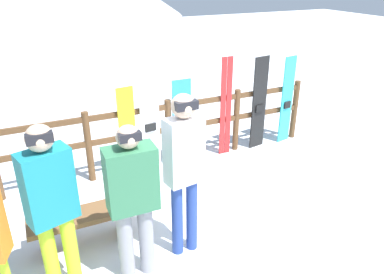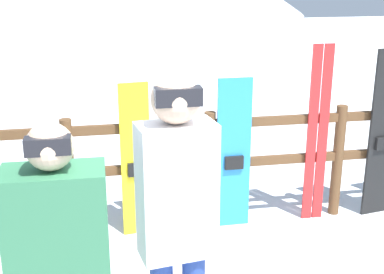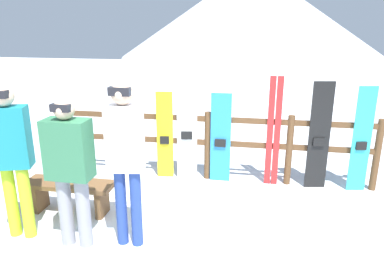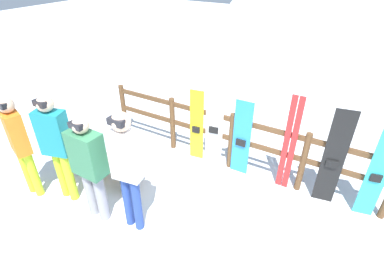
{
  "view_description": "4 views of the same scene",
  "coord_description": "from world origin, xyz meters",
  "px_view_note": "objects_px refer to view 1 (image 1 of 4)",
  "views": [
    {
      "loc": [
        -1.92,
        -3.08,
        2.89
      ],
      "look_at": [
        -0.02,
        1.0,
        0.85
      ],
      "focal_mm": 35.0,
      "sensor_mm": 36.0,
      "label": 1
    },
    {
      "loc": [
        -0.96,
        -2.45,
        2.32
      ],
      "look_at": [
        -0.29,
        1.23,
        1.09
      ],
      "focal_mm": 50.0,
      "sensor_mm": 36.0,
      "label": 2
    },
    {
      "loc": [
        0.73,
        -3.53,
        2.39
      ],
      "look_at": [
        -0.07,
        0.94,
        0.98
      ],
      "focal_mm": 35.0,
      "sensor_mm": 36.0,
      "label": 3
    },
    {
      "loc": [
        1.63,
        -2.23,
        3.38
      ],
      "look_at": [
        -0.34,
        1.15,
        0.94
      ],
      "focal_mm": 28.0,
      "sensor_mm": 36.0,
      "label": 4
    }
  ],
  "objects_px": {
    "snowboard_white": "(150,122)",
    "snowboard_black_stripe": "(259,104)",
    "person_plaid_green": "(133,195)",
    "snowboard_cyan": "(287,100)",
    "snowboard_yellow": "(128,133)",
    "snowboard_blue": "(182,123)",
    "ski_pair_red": "(226,107)",
    "person_teal": "(51,202)",
    "person_white": "(184,163)",
    "bench": "(83,222)"
  },
  "relations": [
    {
      "from": "ski_pair_red",
      "to": "snowboard_blue",
      "type": "bearing_deg",
      "value": -179.74
    },
    {
      "from": "bench",
      "to": "snowboard_black_stripe",
      "type": "relative_size",
      "value": 0.72
    },
    {
      "from": "person_plaid_green",
      "to": "snowboard_yellow",
      "type": "height_order",
      "value": "person_plaid_green"
    },
    {
      "from": "snowboard_white",
      "to": "snowboard_black_stripe",
      "type": "xyz_separation_m",
      "value": [
        1.95,
        0.0,
        0.0
      ]
    },
    {
      "from": "snowboard_yellow",
      "to": "snowboard_blue",
      "type": "distance_m",
      "value": 0.87
    },
    {
      "from": "person_plaid_green",
      "to": "snowboard_cyan",
      "type": "relative_size",
      "value": 1.07
    },
    {
      "from": "snowboard_yellow",
      "to": "snowboard_black_stripe",
      "type": "bearing_deg",
      "value": 0.0
    },
    {
      "from": "bench",
      "to": "snowboard_cyan",
      "type": "bearing_deg",
      "value": 19.62
    },
    {
      "from": "bench",
      "to": "snowboard_blue",
      "type": "height_order",
      "value": "snowboard_blue"
    },
    {
      "from": "person_plaid_green",
      "to": "person_white",
      "type": "xyz_separation_m",
      "value": [
        0.58,
        0.11,
        0.15
      ]
    },
    {
      "from": "snowboard_white",
      "to": "snowboard_cyan",
      "type": "xyz_separation_m",
      "value": [
        2.53,
        -0.0,
        -0.02
      ]
    },
    {
      "from": "snowboard_black_stripe",
      "to": "snowboard_cyan",
      "type": "relative_size",
      "value": 1.03
    },
    {
      "from": "bench",
      "to": "snowboard_blue",
      "type": "bearing_deg",
      "value": 37.04
    },
    {
      "from": "snowboard_blue",
      "to": "ski_pair_red",
      "type": "distance_m",
      "value": 0.79
    },
    {
      "from": "person_plaid_green",
      "to": "ski_pair_red",
      "type": "height_order",
      "value": "person_plaid_green"
    },
    {
      "from": "snowboard_blue",
      "to": "ski_pair_red",
      "type": "relative_size",
      "value": 0.84
    },
    {
      "from": "person_white",
      "to": "snowboard_black_stripe",
      "type": "height_order",
      "value": "person_white"
    },
    {
      "from": "ski_pair_red",
      "to": "snowboard_cyan",
      "type": "distance_m",
      "value": 1.23
    },
    {
      "from": "snowboard_yellow",
      "to": "snowboard_white",
      "type": "bearing_deg",
      "value": 0.03
    },
    {
      "from": "snowboard_black_stripe",
      "to": "bench",
      "type": "bearing_deg",
      "value": -157.18
    },
    {
      "from": "snowboard_white",
      "to": "ski_pair_red",
      "type": "bearing_deg",
      "value": 0.15
    },
    {
      "from": "person_plaid_green",
      "to": "snowboard_black_stripe",
      "type": "bearing_deg",
      "value": 35.8
    },
    {
      "from": "bench",
      "to": "person_plaid_green",
      "type": "xyz_separation_m",
      "value": [
        0.42,
        -0.67,
        0.64
      ]
    },
    {
      "from": "person_plaid_green",
      "to": "snowboard_white",
      "type": "xyz_separation_m",
      "value": [
        0.86,
        2.03,
        -0.16
      ]
    },
    {
      "from": "bench",
      "to": "snowboard_black_stripe",
      "type": "xyz_separation_m",
      "value": [
        3.23,
        1.36,
        0.49
      ]
    },
    {
      "from": "snowboard_yellow",
      "to": "person_plaid_green",
      "type": "bearing_deg",
      "value": -104.18
    },
    {
      "from": "snowboard_yellow",
      "to": "ski_pair_red",
      "type": "distance_m",
      "value": 1.66
    },
    {
      "from": "snowboard_white",
      "to": "snowboard_black_stripe",
      "type": "distance_m",
      "value": 1.95
    },
    {
      "from": "snowboard_white",
      "to": "bench",
      "type": "bearing_deg",
      "value": -133.32
    },
    {
      "from": "snowboard_yellow",
      "to": "snowboard_cyan",
      "type": "xyz_separation_m",
      "value": [
        2.88,
        0.0,
        0.08
      ]
    },
    {
      "from": "snowboard_black_stripe",
      "to": "snowboard_blue",
      "type": "bearing_deg",
      "value": -179.99
    },
    {
      "from": "person_plaid_green",
      "to": "snowboard_cyan",
      "type": "bearing_deg",
      "value": 30.86
    },
    {
      "from": "person_teal",
      "to": "snowboard_yellow",
      "type": "relative_size",
      "value": 1.28
    },
    {
      "from": "bench",
      "to": "person_white",
      "type": "distance_m",
      "value": 1.39
    },
    {
      "from": "ski_pair_red",
      "to": "bench",
      "type": "bearing_deg",
      "value": -152.18
    },
    {
      "from": "snowboard_white",
      "to": "person_white",
      "type": "bearing_deg",
      "value": -98.44
    },
    {
      "from": "person_teal",
      "to": "ski_pair_red",
      "type": "distance_m",
      "value": 3.49
    },
    {
      "from": "bench",
      "to": "person_teal",
      "type": "height_order",
      "value": "person_teal"
    },
    {
      "from": "person_teal",
      "to": "snowboard_black_stripe",
      "type": "bearing_deg",
      "value": 29.23
    },
    {
      "from": "person_plaid_green",
      "to": "ski_pair_red",
      "type": "distance_m",
      "value": 2.97
    },
    {
      "from": "bench",
      "to": "snowboard_blue",
      "type": "distance_m",
      "value": 2.28
    },
    {
      "from": "person_teal",
      "to": "person_white",
      "type": "distance_m",
      "value": 1.29
    },
    {
      "from": "person_plaid_green",
      "to": "person_teal",
      "type": "height_order",
      "value": "person_teal"
    },
    {
      "from": "person_plaid_green",
      "to": "ski_pair_red",
      "type": "bearing_deg",
      "value": 43.19
    },
    {
      "from": "snowboard_cyan",
      "to": "bench",
      "type": "bearing_deg",
      "value": -160.38
    },
    {
      "from": "person_white",
      "to": "snowboard_blue",
      "type": "distance_m",
      "value": 2.11
    },
    {
      "from": "snowboard_yellow",
      "to": "snowboard_blue",
      "type": "bearing_deg",
      "value": 0.0
    },
    {
      "from": "bench",
      "to": "snowboard_white",
      "type": "relative_size",
      "value": 0.72
    },
    {
      "from": "snowboard_yellow",
      "to": "snowboard_white",
      "type": "xyz_separation_m",
      "value": [
        0.35,
        0.0,
        0.11
      ]
    },
    {
      "from": "snowboard_blue",
      "to": "snowboard_black_stripe",
      "type": "bearing_deg",
      "value": 0.01
    }
  ]
}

